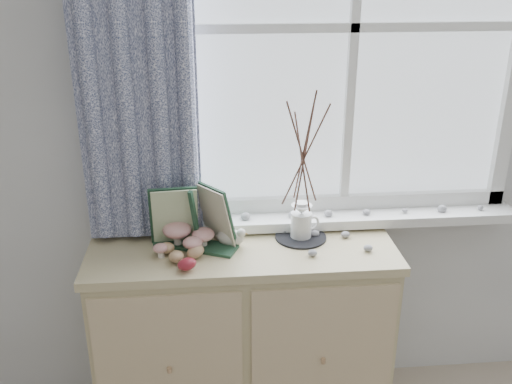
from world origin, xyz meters
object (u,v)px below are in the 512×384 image
botanical_book (195,220)px  toadstool_cluster (185,235)px  sideboard (243,337)px  twig_pitcher (304,153)px

botanical_book → toadstool_cluster: (-0.04, 0.01, -0.07)m
sideboard → botanical_book: 0.58m
twig_pitcher → sideboard: bearing=169.2°
botanical_book → sideboard: bearing=26.4°
twig_pitcher → toadstool_cluster: bearing=162.2°
sideboard → toadstool_cluster: bearing=178.6°
toadstool_cluster → twig_pitcher: bearing=6.6°
botanical_book → twig_pitcher: bearing=32.7°
toadstool_cluster → sideboard: bearing=-1.4°
sideboard → twig_pitcher: (0.24, 0.06, 0.79)m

